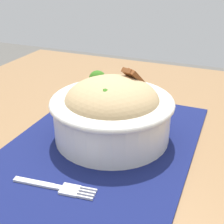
% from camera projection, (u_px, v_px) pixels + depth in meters
% --- Properties ---
extents(table, '(1.01, 0.90, 0.76)m').
position_uv_depth(table, '(91.00, 177.00, 0.58)').
color(table, olive).
rests_on(table, ground_plane).
extents(placemat, '(0.47, 0.31, 0.00)m').
position_uv_depth(placemat, '(97.00, 151.00, 0.52)').
color(placemat, '#11194C').
rests_on(placemat, table).
extents(bowl, '(0.21, 0.21, 0.12)m').
position_uv_depth(bowl, '(112.00, 110.00, 0.54)').
color(bowl, silver).
rests_on(bowl, placemat).
extents(fork, '(0.03, 0.12, 0.00)m').
position_uv_depth(fork, '(57.00, 187.00, 0.43)').
color(fork, silver).
rests_on(fork, placemat).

